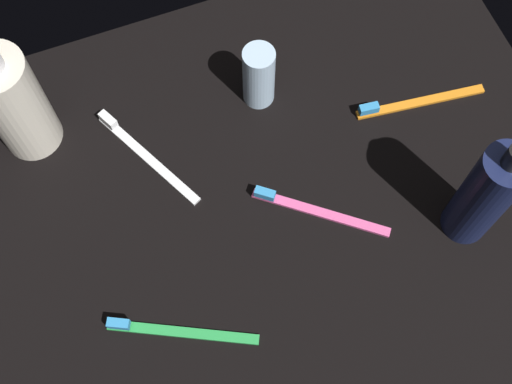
{
  "coord_description": "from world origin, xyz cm",
  "views": [
    {
      "loc": [
        -11.75,
        -30.87,
        81.31
      ],
      "look_at": [
        0.0,
        0.0,
        3.0
      ],
      "focal_mm": 48.28,
      "sensor_mm": 36.0,
      "label": 1
    }
  ],
  "objects": [
    {
      "name": "ground_plane",
      "position": [
        0.0,
        0.0,
        -0.6
      ],
      "size": [
        84.0,
        64.0,
        1.2
      ],
      "primitive_type": "cube",
      "color": "black"
    },
    {
      "name": "lotion_bottle",
      "position": [
        23.34,
        -12.05,
        9.04
      ],
      "size": [
        5.69,
        5.69,
        20.41
      ],
      "color": "#171E43",
      "rests_on": "ground_plane"
    },
    {
      "name": "bodywash_bottle",
      "position": [
        -24.18,
        19.32,
        8.43
      ],
      "size": [
        7.55,
        7.55,
        18.63
      ],
      "color": "silver",
      "rests_on": "ground_plane"
    },
    {
      "name": "deodorant_stick",
      "position": [
        5.85,
        14.36,
        4.98
      ],
      "size": [
        4.21,
        4.21,
        9.96
      ],
      "primitive_type": "cylinder",
      "color": "silver",
      "rests_on": "ground_plane"
    },
    {
      "name": "toothbrush_pink",
      "position": [
        6.18,
        -3.75,
        0.61
      ],
      "size": [
        14.8,
        12.18,
        2.1
      ],
      "color": "#E55999",
      "rests_on": "ground_plane"
    },
    {
      "name": "toothbrush_green",
      "position": [
        -15.01,
        -12.14,
        0.61
      ],
      "size": [
        16.63,
        9.13,
        2.1
      ],
      "color": "green",
      "rests_on": "ground_plane"
    },
    {
      "name": "toothbrush_white",
      "position": [
        -11.52,
        11.52,
        0.61
      ],
      "size": [
        9.04,
        16.67,
        2.1
      ],
      "color": "white",
      "rests_on": "ground_plane"
    },
    {
      "name": "toothbrush_orange",
      "position": [
        24.86,
        5.7,
        0.61
      ],
      "size": [
        18.01,
        3.44,
        2.1
      ],
      "color": "orange",
      "rests_on": "ground_plane"
    }
  ]
}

